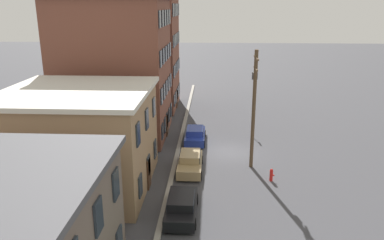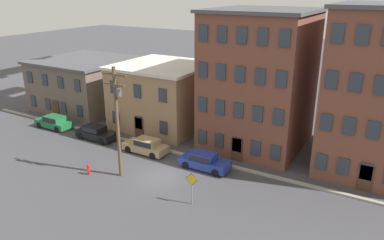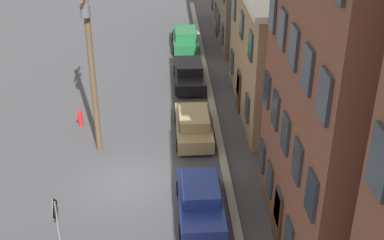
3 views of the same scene
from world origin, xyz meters
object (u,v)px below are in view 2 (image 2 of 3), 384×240
(car_black, at_px, (96,132))
(utility_pole, at_px, (117,117))
(caution_sign, at_px, (192,184))
(fire_hydrant, at_px, (89,169))
(car_green, at_px, (54,122))
(car_tan, at_px, (146,145))
(car_blue, at_px, (204,160))

(car_black, height_order, utility_pole, utility_pole)
(caution_sign, xyz_separation_m, utility_pole, (-7.35, 0.78, 3.55))
(caution_sign, relative_size, fire_hydrant, 2.61)
(utility_pole, bearing_deg, car_green, 160.35)
(car_green, distance_m, utility_pole, 15.58)
(car_green, xyz_separation_m, car_tan, (13.05, -0.19, 0.00))
(car_blue, xyz_separation_m, caution_sign, (1.97, -5.51, 0.92))
(car_green, distance_m, fire_hydrant, 13.13)
(car_black, relative_size, fire_hydrant, 4.58)
(car_green, bearing_deg, caution_sign, -15.17)
(car_green, height_order, car_tan, same)
(car_green, xyz_separation_m, utility_pole, (14.06, -5.02, 4.47))
(car_blue, bearing_deg, caution_sign, -70.35)
(car_black, xyz_separation_m, car_blue, (13.04, -0.25, 0.00))
(car_green, relative_size, utility_pole, 0.47)
(utility_pole, bearing_deg, caution_sign, -6.08)
(fire_hydrant, bearing_deg, utility_pole, 26.15)
(car_tan, bearing_deg, caution_sign, -33.90)
(car_black, height_order, caution_sign, caution_sign)
(car_tan, xyz_separation_m, caution_sign, (8.35, -5.61, 0.92))
(car_black, distance_m, car_blue, 13.04)
(utility_pole, xyz_separation_m, fire_hydrant, (-2.51, -1.23, -4.74))
(caution_sign, bearing_deg, utility_pole, 173.92)
(car_black, distance_m, car_tan, 6.65)
(utility_pole, height_order, fire_hydrant, utility_pole)
(car_green, bearing_deg, car_tan, -0.83)
(utility_pole, distance_m, fire_hydrant, 5.50)
(car_blue, distance_m, caution_sign, 5.92)
(car_black, bearing_deg, fire_hydrant, -50.35)
(car_tan, xyz_separation_m, car_blue, (6.38, -0.10, 0.00))
(car_blue, bearing_deg, fire_hydrant, -142.94)
(car_black, height_order, car_blue, same)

